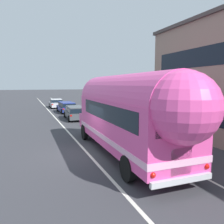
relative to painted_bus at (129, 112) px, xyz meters
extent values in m
plane|color=#38383D|center=(-1.72, 1.44, -2.30)|extent=(300.00, 300.00, 0.00)
cube|color=silver|center=(-1.72, 13.44, -2.30)|extent=(0.14, 80.00, 0.01)
cube|color=silver|center=(1.74, 13.44, -2.30)|extent=(0.12, 80.00, 0.01)
cube|color=#EA4C9E|center=(0.00, 0.35, -0.55)|extent=(2.61, 8.87, 2.30)
cylinder|color=#EA4C9E|center=(0.00, 0.35, 0.60)|extent=(2.56, 8.77, 2.45)
sphere|color=#EA4C9E|center=(-0.05, -4.01, 0.60)|extent=(2.40, 2.40, 2.40)
cube|color=#EA4C9E|center=(0.07, 5.42, -1.23)|extent=(2.28, 1.33, 0.95)
cube|color=#F4B2D6|center=(0.00, 0.35, -1.20)|extent=(2.65, 8.91, 0.24)
cube|color=black|center=(0.00, 0.05, 0.05)|extent=(2.62, 7.07, 0.76)
cube|color=black|center=(-0.05, -4.02, 0.10)|extent=(2.00, 0.11, 0.84)
cube|color=#F4B2D6|center=(-0.05, -4.03, -1.15)|extent=(0.80, 0.07, 0.90)
cube|color=silver|center=(-0.05, -4.12, -1.75)|extent=(2.34, 0.17, 0.20)
sphere|color=red|center=(-1.10, -4.03, -1.45)|extent=(0.20, 0.20, 0.20)
sphere|color=red|center=(1.00, -4.06, -1.45)|extent=(0.20, 0.20, 0.20)
cube|color=black|center=(0.06, 4.82, 0.10)|extent=(2.14, 0.13, 0.96)
cube|color=silver|center=(0.08, 6.11, -1.35)|extent=(0.90, 0.11, 0.56)
cylinder|color=black|center=(-1.11, 4.39, -1.80)|extent=(0.27, 1.00, 1.00)
cylinder|color=black|center=(1.22, 4.36, -1.80)|extent=(0.27, 1.00, 1.00)
cylinder|color=black|center=(-1.20, -2.45, -1.80)|extent=(0.27, 1.00, 1.00)
cylinder|color=black|center=(1.14, -2.48, -1.80)|extent=(0.27, 1.00, 1.00)
cube|color=#474C51|center=(0.13, 13.31, -1.78)|extent=(1.94, 4.65, 0.60)
cube|color=#474C51|center=(0.11, 12.84, -1.21)|extent=(1.69, 3.20, 0.55)
cube|color=black|center=(0.11, 12.84, -1.24)|extent=(1.75, 3.24, 0.43)
cube|color=red|center=(-0.73, 11.04, -1.60)|extent=(0.20, 0.05, 0.14)
cube|color=red|center=(0.80, 10.98, -1.60)|extent=(0.20, 0.05, 0.14)
cylinder|color=black|center=(-0.66, 14.94, -1.98)|extent=(0.22, 0.65, 0.64)
cylinder|color=black|center=(1.03, 14.87, -1.98)|extent=(0.22, 0.65, 0.64)
cylinder|color=black|center=(-0.78, 11.75, -1.98)|extent=(0.22, 0.65, 0.64)
cylinder|color=black|center=(0.91, 11.68, -1.98)|extent=(0.22, 0.65, 0.64)
cube|color=navy|center=(0.22, 19.35, -1.78)|extent=(1.88, 4.72, 0.60)
cube|color=navy|center=(0.23, 18.88, -1.21)|extent=(1.64, 3.26, 0.55)
cube|color=black|center=(0.23, 18.88, -1.24)|extent=(1.70, 3.30, 0.43)
cube|color=red|center=(-0.48, 16.99, -1.60)|extent=(0.20, 0.05, 0.14)
cube|color=red|center=(1.04, 17.03, -1.60)|extent=(0.20, 0.05, 0.14)
cylinder|color=black|center=(-0.66, 20.97, -1.98)|extent=(0.22, 0.65, 0.64)
cylinder|color=black|center=(1.01, 21.01, -1.98)|extent=(0.22, 0.65, 0.64)
cylinder|color=black|center=(-0.57, 17.70, -1.98)|extent=(0.22, 0.65, 0.64)
cylinder|color=black|center=(1.10, 17.74, -1.98)|extent=(0.22, 0.65, 0.64)
cube|color=silver|center=(-0.20, 25.94, -1.78)|extent=(1.86, 4.43, 0.60)
cube|color=silver|center=(-0.20, 25.81, -1.21)|extent=(1.64, 2.08, 0.55)
cube|color=black|center=(-0.20, 25.81, -1.24)|extent=(1.70, 2.12, 0.43)
cube|color=red|center=(-1.01, 23.72, -1.60)|extent=(0.20, 0.04, 0.14)
cube|color=red|center=(0.58, 23.71, -1.60)|extent=(0.20, 0.04, 0.14)
cylinder|color=black|center=(-1.06, 27.45, -1.98)|extent=(0.21, 0.64, 0.64)
cylinder|color=black|center=(0.69, 27.44, -1.98)|extent=(0.21, 0.64, 0.64)
cylinder|color=black|center=(-1.08, 24.43, -1.98)|extent=(0.21, 0.64, 0.64)
cylinder|color=black|center=(0.66, 24.42, -1.98)|extent=(0.21, 0.64, 0.64)
camera|label=1|loc=(-4.65, -9.69, 1.32)|focal=35.70mm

